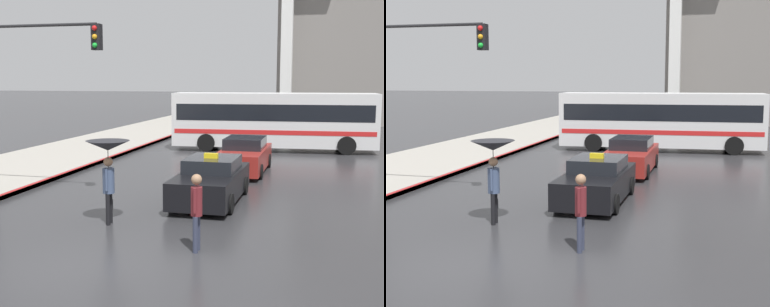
# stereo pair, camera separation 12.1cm
# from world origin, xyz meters

# --- Properties ---
(ground_plane) EXTENTS (300.00, 300.00, 0.00)m
(ground_plane) POSITION_xyz_m (0.00, 0.00, 0.00)
(ground_plane) COLOR #2D2D30
(taxi) EXTENTS (1.91, 4.51, 1.58)m
(taxi) POSITION_xyz_m (1.26, 6.74, 0.67)
(taxi) COLOR black
(taxi) RESTS_ON ground_plane
(sedan_red) EXTENTS (1.91, 4.71, 1.45)m
(sedan_red) POSITION_xyz_m (1.43, 12.50, 0.68)
(sedan_red) COLOR maroon
(sedan_red) RESTS_ON ground_plane
(city_bus) EXTENTS (11.05, 3.23, 3.14)m
(city_bus) POSITION_xyz_m (1.88, 19.82, 1.75)
(city_bus) COLOR silver
(city_bus) RESTS_ON ground_plane
(pedestrian_with_umbrella) EXTENTS (1.17, 1.17, 2.28)m
(pedestrian_with_umbrella) POSITION_xyz_m (-0.84, 3.45, 1.88)
(pedestrian_with_umbrella) COLOR black
(pedestrian_with_umbrella) RESTS_ON ground_plane
(pedestrian_man) EXTENTS (0.27, 0.41, 1.79)m
(pedestrian_man) POSITION_xyz_m (2.01, 1.78, 1.05)
(pedestrian_man) COLOR #2D3347
(pedestrian_man) RESTS_ON ground_plane
(traffic_light) EXTENTS (4.16, 0.38, 5.90)m
(traffic_light) POSITION_xyz_m (-4.57, 5.99, 4.13)
(traffic_light) COLOR black
(traffic_light) RESTS_ON ground_plane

